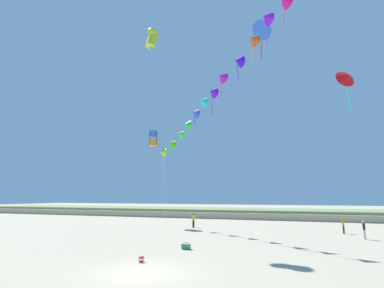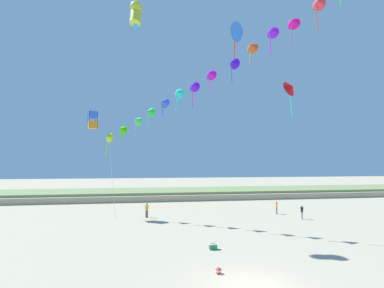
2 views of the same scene
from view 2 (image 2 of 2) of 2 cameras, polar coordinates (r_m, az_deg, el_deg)
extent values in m
plane|color=tan|center=(17.37, 11.15, -25.06)|extent=(240.00, 240.00, 0.00)
cube|color=tan|center=(57.57, -4.18, -9.59)|extent=(120.00, 13.93, 1.00)
cube|color=#7A8E56|center=(57.51, -4.18, -8.95)|extent=(120.00, 11.84, 0.57)
cylinder|color=black|center=(36.57, -8.74, -13.04)|extent=(0.12, 0.12, 0.84)
cylinder|color=black|center=(36.54, -8.51, -13.05)|extent=(0.12, 0.12, 0.84)
cylinder|color=yellow|center=(36.44, -8.62, -11.93)|extent=(0.22, 0.22, 0.60)
cylinder|color=yellow|center=(36.48, -8.92, -11.84)|extent=(0.21, 0.13, 0.57)
cylinder|color=yellow|center=(36.40, -8.31, -11.87)|extent=(0.21, 0.13, 0.57)
sphere|color=brown|center=(36.38, -8.61, -11.27)|extent=(0.23, 0.23, 0.23)
cylinder|color=#282D4C|center=(40.01, 15.82, -12.17)|extent=(0.11, 0.11, 0.78)
cylinder|color=#282D4C|center=(40.15, 15.84, -12.14)|extent=(0.11, 0.11, 0.78)
cylinder|color=orange|center=(39.98, 15.82, -11.21)|extent=(0.21, 0.21, 0.56)
cylinder|color=orange|center=(39.80, 15.79, -11.18)|extent=(0.16, 0.20, 0.53)
cylinder|color=orange|center=(40.16, 15.84, -11.12)|extent=(0.16, 0.20, 0.53)
sphere|color=#9E7051|center=(39.94, 15.81, -10.66)|extent=(0.21, 0.21, 0.21)
cylinder|color=gray|center=(37.18, 20.28, -12.72)|extent=(0.12, 0.12, 0.80)
cylinder|color=gray|center=(37.29, 20.16, -12.70)|extent=(0.12, 0.12, 0.80)
cylinder|color=black|center=(37.13, 20.20, -11.66)|extent=(0.21, 0.21, 0.57)
cylinder|color=black|center=(36.98, 20.36, -11.62)|extent=(0.10, 0.20, 0.54)
cylinder|color=black|center=(37.28, 20.03, -11.57)|extent=(0.10, 0.20, 0.54)
sphere|color=tan|center=(37.08, 20.18, -11.05)|extent=(0.22, 0.22, 0.22)
cone|color=#B3E71A|center=(37.31, -15.79, 1.27)|extent=(1.38, 1.37, 1.19)
cylinder|color=#90E539|center=(37.33, -15.98, -0.61)|extent=(0.17, 0.15, 2.00)
cone|color=#43CB0B|center=(36.38, -13.29, 2.70)|extent=(1.43, 1.38, 1.23)
cylinder|color=#42E539|center=(36.40, -13.48, 1.36)|extent=(0.21, 0.13, 1.25)
cone|color=#40DA5A|center=(34.99, -10.52, 4.37)|extent=(1.44, 1.41, 1.23)
cylinder|color=#39E57F|center=(34.95, -10.72, 2.62)|extent=(0.09, 0.22, 1.70)
cone|color=#23D345|center=(34.12, -8.19, 6.04)|extent=(1.28, 1.32, 1.13)
cylinder|color=#39E583|center=(34.06, -8.41, 4.36)|extent=(0.16, 0.22, 1.56)
cone|color=blue|center=(33.05, -5.48, 7.91)|extent=(1.35, 1.32, 1.15)
cylinder|color=#4039E5|center=(32.98, -5.70, 6.48)|extent=(0.18, 0.22, 1.22)
cone|color=#1ED8BE|center=(31.83, -2.70, 9.75)|extent=(1.37, 1.30, 1.17)
cylinder|color=#39D4E5|center=(31.68, -2.94, 7.88)|extent=(0.23, 0.24, 1.66)
cone|color=#5B11E3|center=(31.08, 0.31, 11.04)|extent=(1.37, 1.27, 1.17)
cylinder|color=#9F39E5|center=(30.85, 0.07, 8.71)|extent=(0.15, 0.22, 2.11)
cone|color=#AC12C0|center=(30.16, 3.49, 13.23)|extent=(1.41, 1.36, 1.21)
cylinder|color=#E539D0|center=(29.93, 3.24, 11.22)|extent=(0.11, 0.12, 1.72)
cone|color=#370EDB|center=(29.74, 7.80, 15.05)|extent=(1.28, 1.30, 1.11)
cylinder|color=#8439E5|center=(29.47, 7.54, 13.04)|extent=(0.17, 0.17, 1.70)
cone|color=#C04E1E|center=(29.83, 11.25, 17.77)|extent=(1.43, 1.40, 1.22)
cylinder|color=gold|center=(29.54, 10.99, 15.97)|extent=(0.20, 0.11, 1.51)
cone|color=#7415ED|center=(29.40, 14.98, 20.06)|extent=(1.35, 1.31, 1.15)
cylinder|color=#AE39E5|center=(28.95, 14.73, 17.74)|extent=(0.23, 0.31, 2.08)
cone|color=#D10E8B|center=(29.43, 18.66, 21.17)|extent=(1.36, 1.34, 1.17)
cylinder|color=#E5397E|center=(29.02, 18.40, 19.19)|extent=(0.26, 0.29, 1.72)
cone|color=#E43544|center=(29.62, 22.88, 23.56)|extent=(1.30, 1.30, 1.12)
cylinder|color=#E55439|center=(29.07, 22.64, 21.27)|extent=(0.31, 0.21, 2.13)
cylinder|color=silver|center=(36.67, -14.96, -6.15)|extent=(1.04, 1.49, 9.47)
cylinder|color=#AFC42C|center=(30.38, -10.69, 22.91)|extent=(1.24, 1.67, 2.06)
sphere|color=#AFC42C|center=(30.76, -10.67, 24.29)|extent=(1.04, 1.04, 1.04)
cone|color=#2DB1E5|center=(29.94, -10.71, 21.18)|extent=(1.03, 1.03, 0.80)
sphere|color=black|center=(30.90, -10.66, 24.78)|extent=(0.22, 0.22, 0.22)
cube|color=orange|center=(38.67, -18.43, 3.45)|extent=(1.25, 1.25, 0.85)
cube|color=blue|center=(38.85, -18.40, 5.28)|extent=(1.25, 1.25, 0.85)
cylinder|color=black|center=(39.14, -19.26, 4.30)|extent=(0.04, 0.04, 2.11)
cylinder|color=black|center=(38.19, -18.99, 4.50)|extent=(0.04, 0.04, 2.11)
cylinder|color=black|center=(38.38, -17.55, 4.43)|extent=(0.04, 0.04, 2.11)
cylinder|color=black|center=(39.32, -17.85, 4.24)|extent=(0.04, 0.04, 2.11)
cone|color=red|center=(39.74, 18.27, 10.18)|extent=(2.40, 2.12, 2.12)
cone|color=#2DE5C4|center=(39.74, 18.27, 10.21)|extent=(1.34, 1.20, 1.18)
cylinder|color=#2DE5C4|center=(39.31, 18.33, 7.34)|extent=(0.38, 0.21, 3.40)
cone|color=#3678F2|center=(35.96, 8.05, 20.35)|extent=(2.41, 2.10, 2.26)
cone|color=red|center=(35.97, 8.05, 20.38)|extent=(1.35, 1.19, 1.25)
cylinder|color=red|center=(35.29, 8.08, 17.78)|extent=(0.24, 0.29, 2.83)
cube|color=#23844C|center=(23.43, 4.02, -18.97)|extent=(0.56, 0.40, 0.36)
cube|color=silver|center=(23.37, 4.01, -18.48)|extent=(0.58, 0.41, 0.06)
cylinder|color=black|center=(23.36, 4.01, -18.34)|extent=(0.45, 0.03, 0.03)
sphere|color=red|center=(18.75, 5.06, -22.89)|extent=(0.36, 0.36, 0.36)
cylinder|color=white|center=(18.75, 5.06, -22.89)|extent=(0.36, 0.36, 0.09)
camera|label=1|loc=(13.75, 75.58, -11.79)|focal=28.00mm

